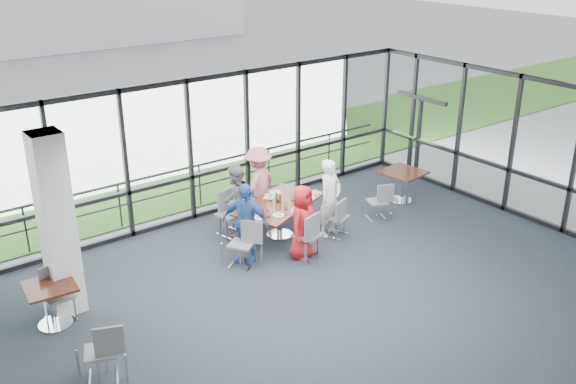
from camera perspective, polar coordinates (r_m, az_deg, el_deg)
floor at (r=11.16m, az=4.66°, el=-10.91°), size 12.00×10.00×0.02m
ceiling at (r=9.78m, az=5.25°, el=5.00°), size 12.00×10.00×0.04m
curtain_wall_back at (r=14.18m, az=-8.70°, el=3.61°), size 12.00×0.10×3.20m
curtain_wall_right at (r=14.82m, az=22.50°, el=2.95°), size 0.10×10.00×3.20m
exit_door at (r=17.04m, az=11.52°, el=4.69°), size 0.12×1.60×2.10m
structural_column at (r=11.18m, az=-19.85°, el=-2.81°), size 0.50×0.50×3.20m
apron at (r=19.02m, az=-15.79°, el=2.76°), size 80.00×70.00×0.02m
grass_strip at (r=17.26m, az=-13.26°, el=1.11°), size 80.00×5.00×0.01m
guard_rail at (r=15.06m, az=-9.57°, el=0.22°), size 12.00×0.06×0.06m
main_table at (r=13.54m, az=-0.77°, el=-1.44°), size 2.28×1.78×0.75m
side_table_left at (r=11.25m, az=-20.35°, el=-8.36°), size 0.85×0.85×0.75m
side_table_right at (r=15.52m, az=10.16°, el=1.43°), size 1.03×1.03×0.75m
diner_near_left at (r=12.61m, az=1.27°, el=-2.68°), size 0.88×0.77×1.52m
diner_near_right at (r=13.54m, az=3.76°, el=-0.52°), size 0.69×0.57×1.69m
diner_far_left at (r=13.57m, az=-4.68°, el=-0.78°), size 0.89×0.82×1.56m
diner_far_right at (r=14.27m, az=-2.67°, el=0.75°), size 1.22×0.91×1.69m
diner_end at (r=12.46m, az=-3.83°, el=-2.75°), size 0.97×1.09×1.65m
chair_main_nl at (r=12.70m, az=1.73°, el=-3.84°), size 0.59×0.59×0.98m
chair_main_nr at (r=13.64m, az=4.39°, el=-2.25°), size 0.54×0.54×0.86m
chair_main_fl at (r=13.71m, az=-5.23°, el=-1.99°), size 0.54×0.54×0.94m
chair_main_fr at (r=14.59m, az=-2.87°, el=-0.56°), size 0.56×0.56×0.84m
chair_main_end at (r=12.44m, az=-4.16°, el=-4.64°), size 0.63×0.63×0.93m
chair_spare_la at (r=9.89m, az=-16.34°, el=-13.46°), size 0.59×0.59×0.92m
chair_spare_lb at (r=11.43m, az=-19.78°, el=-8.69°), size 0.47×0.47×0.92m
chair_spare_r at (r=14.54m, az=7.93°, el=-0.84°), size 0.54×0.54×0.84m
plate_nl at (r=12.91m, az=-0.84°, el=-2.07°), size 0.24×0.24×0.01m
plate_nr at (r=13.76m, az=1.85°, el=-0.47°), size 0.27×0.27×0.01m
plate_fl at (r=13.26m, az=-3.39°, el=-1.42°), size 0.26×0.26×0.01m
plate_fr at (r=14.03m, az=-1.16°, el=-0.01°), size 0.26×0.26×0.01m
plate_end at (r=12.81m, az=-2.62°, el=-2.31°), size 0.24×0.24×0.01m
tumbler_a at (r=13.17m, az=-0.18°, el=-1.25°), size 0.07×0.07×0.14m
tumbler_b at (r=13.59m, az=0.41°, el=-0.51°), size 0.06×0.06×0.13m
tumbler_c at (r=13.59m, az=-1.55°, el=-0.49°), size 0.07×0.07×0.14m
tumbler_d at (r=12.83m, az=-1.81°, el=-1.92°), size 0.08×0.08×0.15m
menu_a at (r=13.18m, az=0.74°, el=-1.56°), size 0.33×0.32×0.00m
menu_b at (r=14.02m, az=2.22°, el=-0.06°), size 0.32×0.23×0.00m
menu_c at (r=13.83m, az=-1.65°, el=-0.38°), size 0.39×0.39×0.00m
condiment_caddy at (r=13.57m, az=-0.85°, el=-0.75°), size 0.10×0.07×0.04m
ketchup_bottle at (r=13.48m, az=-0.71°, el=-0.60°), size 0.06×0.06×0.18m
green_bottle at (r=13.52m, az=-1.03°, el=-0.47°), size 0.05×0.05×0.20m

